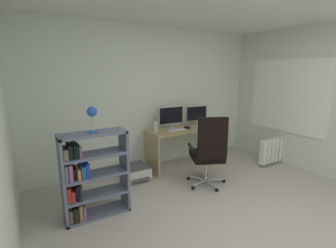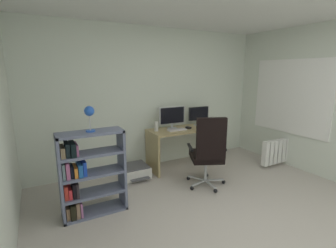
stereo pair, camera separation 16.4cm
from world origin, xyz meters
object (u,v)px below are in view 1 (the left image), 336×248
monitor_secondary (197,114)px  office_chair (209,151)px  desk (183,139)px  radiator (279,149)px  desk_lamp (92,114)px  keyboard (176,130)px  monitor_main (171,116)px  desktop_speaker (156,126)px  bookshelf (89,177)px  printer (134,172)px  computer_mouse (187,127)px

monitor_secondary → office_chair: size_ratio=0.38×
desk → radiator: bearing=-26.0°
desk_lamp → radiator: (3.51, -0.03, -0.99)m
desk → keyboard: bearing=-159.5°
monitor_main → desktop_speaker: monitor_main is taller
monitor_main → bookshelf: monitor_main is taller
monitor_secondary → desk_lamp: desk_lamp is taller
printer → radiator: radiator is taller
monitor_main → printer: 1.18m
office_chair → monitor_secondary: bearing=62.0°
desktop_speaker → printer: (-0.45, -0.06, -0.72)m
bookshelf → printer: size_ratio=2.03×
keyboard → radiator: keyboard is taller
desktop_speaker → computer_mouse: bearing=-10.0°
desktop_speaker → desk: bearing=-5.3°
monitor_secondary → computer_mouse: 0.41m
printer → radiator: 2.81m
monitor_main → computer_mouse: monitor_main is taller
desk → monitor_secondary: monitor_secondary is taller
office_chair → radiator: (1.85, 0.10, -0.31)m
monitor_main → office_chair: 1.09m
desk → radiator: desk is taller
monitor_secondary → keyboard: (-0.59, -0.17, -0.20)m
desktop_speaker → bookshelf: size_ratio=0.16×
computer_mouse → office_chair: 0.91m
desk → office_chair: (-0.15, -0.93, 0.06)m
desk → desk_lamp: 2.12m
computer_mouse → printer: 1.24m
computer_mouse → radiator: (1.64, -0.77, -0.47)m
desk → desk_lamp: bearing=-156.3°
monitor_secondary → desk_lamp: (-2.21, -0.89, 0.33)m
desk_lamp → radiator: size_ratio=0.31×
desktop_speaker → bookshelf: bookshelf is taller
keyboard → bookshelf: bearing=-155.7°
monitor_main → bookshelf: 1.98m
desk_lamp → printer: desk_lamp is taller
keyboard → desk_lamp: desk_lamp is taller
office_chair → desk_lamp: bearing=175.4°
desk → monitor_main: (-0.20, 0.10, 0.43)m
monitor_secondary → desk: bearing=-166.0°
computer_mouse → monitor_main: bearing=136.6°
keyboard → office_chair: (0.04, -0.86, -0.15)m
monitor_secondary → printer: bearing=-175.6°
monitor_secondary → office_chair: bearing=-118.0°
desktop_speaker → desk_lamp: (-1.28, -0.84, 0.46)m
office_chair → desktop_speaker: bearing=111.5°
desk → desktop_speaker: (-0.54, 0.05, 0.29)m
office_chair → printer: 1.33m
desk → desktop_speaker: size_ratio=7.79×
desk → office_chair: 0.94m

